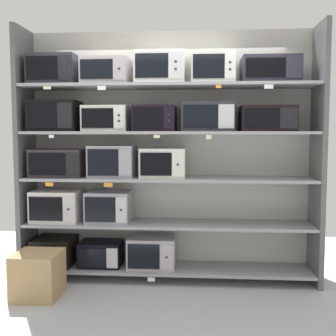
# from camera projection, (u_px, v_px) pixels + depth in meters

# --- Properties ---
(ground) EXTENTS (7.05, 6.00, 0.02)m
(ground) POSITION_uv_depth(u_px,v_px,m) (159.00, 321.00, 3.55)
(ground) COLOR #B2B7BC
(back_panel) EXTENTS (3.25, 0.04, 2.70)m
(back_panel) POSITION_uv_depth(u_px,v_px,m) (170.00, 154.00, 4.69)
(back_panel) COLOR beige
(back_panel) RESTS_ON ground
(upright_left) EXTENTS (0.05, 0.49, 2.70)m
(upright_left) POSITION_uv_depth(u_px,v_px,m) (25.00, 154.00, 4.54)
(upright_left) COLOR #5B5B5E
(upright_left) RESTS_ON ground
(upright_right) EXTENTS (0.05, 0.49, 2.70)m
(upright_right) POSITION_uv_depth(u_px,v_px,m) (318.00, 156.00, 4.32)
(upright_right) COLOR #5B5B5E
(upright_right) RESTS_ON ground
(shelf_0) EXTENTS (3.05, 0.49, 0.03)m
(shelf_0) POSITION_uv_depth(u_px,v_px,m) (168.00, 268.00, 4.53)
(shelf_0) COLOR #99999E
(shelf_0) RESTS_ON ground
(microwave_0) EXTENTS (0.42, 0.43, 0.30)m
(microwave_0) POSITION_uv_depth(u_px,v_px,m) (55.00, 251.00, 4.61)
(microwave_0) COLOR black
(microwave_0) RESTS_ON shelf_0
(microwave_1) EXTENTS (0.45, 0.34, 0.27)m
(microwave_1) POSITION_uv_depth(u_px,v_px,m) (101.00, 253.00, 4.57)
(microwave_1) COLOR black
(microwave_1) RESTS_ON shelf_0
(microwave_2) EXTENTS (0.51, 0.38, 0.33)m
(microwave_2) POSITION_uv_depth(u_px,v_px,m) (152.00, 252.00, 4.53)
(microwave_2) COLOR #BAB2BA
(microwave_2) RESTS_ON shelf_0
(price_tag_0) EXTENTS (0.08, 0.00, 0.04)m
(price_tag_0) POSITION_uv_depth(u_px,v_px,m) (47.00, 277.00, 4.38)
(price_tag_0) COLOR white
(price_tag_1) EXTENTS (0.08, 0.00, 0.04)m
(price_tag_1) POSITION_uv_depth(u_px,v_px,m) (151.00, 280.00, 4.30)
(price_tag_1) COLOR white
(shelf_1) EXTENTS (3.05, 0.49, 0.03)m
(shelf_1) POSITION_uv_depth(u_px,v_px,m) (168.00, 224.00, 4.49)
(shelf_1) COLOR #99999E
(microwave_3) EXTENTS (0.51, 0.42, 0.34)m
(microwave_3) POSITION_uv_depth(u_px,v_px,m) (58.00, 206.00, 4.56)
(microwave_3) COLOR silver
(microwave_3) RESTS_ON shelf_1
(microwave_4) EXTENTS (0.47, 0.39, 0.33)m
(microwave_4) POSITION_uv_depth(u_px,v_px,m) (109.00, 207.00, 4.52)
(microwave_4) COLOR #A39DAC
(microwave_4) RESTS_ON shelf_1
(shelf_2) EXTENTS (3.05, 0.49, 0.03)m
(shelf_2) POSITION_uv_depth(u_px,v_px,m) (168.00, 179.00, 4.45)
(shelf_2) COLOR #99999E
(microwave_5) EXTENTS (0.56, 0.39, 0.30)m
(microwave_5) POSITION_uv_depth(u_px,v_px,m) (59.00, 163.00, 4.52)
(microwave_5) COLOR #322A30
(microwave_5) RESTS_ON shelf_2
(microwave_6) EXTENTS (0.48, 0.38, 0.34)m
(microwave_6) POSITION_uv_depth(u_px,v_px,m) (112.00, 161.00, 4.47)
(microwave_6) COLOR #9B99A4
(microwave_6) RESTS_ON shelf_2
(microwave_7) EXTENTS (0.47, 0.41, 0.31)m
(microwave_7) POSITION_uv_depth(u_px,v_px,m) (163.00, 163.00, 4.44)
(microwave_7) COLOR silver
(microwave_7) RESTS_ON shelf_2
(price_tag_2) EXTENTS (0.08, 0.00, 0.04)m
(price_tag_2) POSITION_uv_depth(u_px,v_px,m) (49.00, 184.00, 4.29)
(price_tag_2) COLOR orange
(price_tag_3) EXTENTS (0.09, 0.00, 0.04)m
(price_tag_3) POSITION_uv_depth(u_px,v_px,m) (108.00, 185.00, 4.25)
(price_tag_3) COLOR orange
(shelf_3) EXTENTS (3.05, 0.49, 0.03)m
(shelf_3) POSITION_uv_depth(u_px,v_px,m) (168.00, 133.00, 4.41)
(shelf_3) COLOR #99999E
(microwave_8) EXTENTS (0.50, 0.41, 0.33)m
(microwave_8) POSITION_uv_depth(u_px,v_px,m) (55.00, 116.00, 4.48)
(microwave_8) COLOR black
(microwave_8) RESTS_ON shelf_3
(microwave_9) EXTENTS (0.47, 0.35, 0.27)m
(microwave_9) POSITION_uv_depth(u_px,v_px,m) (106.00, 119.00, 4.44)
(microwave_9) COLOR silver
(microwave_9) RESTS_ON shelf_3
(microwave_10) EXTENTS (0.44, 0.44, 0.27)m
(microwave_10) POSITION_uv_depth(u_px,v_px,m) (155.00, 119.00, 4.40)
(microwave_10) COLOR black
(microwave_10) RESTS_ON shelf_3
(microwave_11) EXTENTS (0.54, 0.33, 0.30)m
(microwave_11) POSITION_uv_depth(u_px,v_px,m) (208.00, 117.00, 4.36)
(microwave_11) COLOR #302F35
(microwave_11) RESTS_ON shelf_3
(microwave_12) EXTENTS (0.55, 0.43, 0.26)m
(microwave_12) POSITION_uv_depth(u_px,v_px,m) (267.00, 119.00, 4.32)
(microwave_12) COLOR black
(microwave_12) RESTS_ON shelf_3
(price_tag_4) EXTENTS (0.05, 0.00, 0.03)m
(price_tag_4) POSITION_uv_depth(u_px,v_px,m) (51.00, 136.00, 4.25)
(price_tag_4) COLOR white
(price_tag_5) EXTENTS (0.06, 0.00, 0.03)m
(price_tag_5) POSITION_uv_depth(u_px,v_px,m) (157.00, 136.00, 4.17)
(price_tag_5) COLOR beige
(price_tag_6) EXTENTS (0.05, 0.00, 0.05)m
(price_tag_6) POSITION_uv_depth(u_px,v_px,m) (209.00, 137.00, 4.13)
(price_tag_6) COLOR beige
(shelf_4) EXTENTS (3.05, 0.49, 0.03)m
(shelf_4) POSITION_uv_depth(u_px,v_px,m) (168.00, 86.00, 4.37)
(shelf_4) COLOR #99999E
(microwave_13) EXTENTS (0.50, 0.38, 0.32)m
(microwave_13) POSITION_uv_depth(u_px,v_px,m) (54.00, 70.00, 4.44)
(microwave_13) COLOR #28272F
(microwave_13) RESTS_ON shelf_4
(microwave_14) EXTENTS (0.49, 0.42, 0.27)m
(microwave_14) POSITION_uv_depth(u_px,v_px,m) (107.00, 72.00, 4.40)
(microwave_14) COLOR #A59EA3
(microwave_14) RESTS_ON shelf_4
(microwave_15) EXTENTS (0.51, 0.41, 0.33)m
(microwave_15) POSITION_uv_depth(u_px,v_px,m) (160.00, 68.00, 4.35)
(microwave_15) COLOR silver
(microwave_15) RESTS_ON shelf_4
(microwave_16) EXTENTS (0.44, 0.40, 0.31)m
(microwave_16) POSITION_uv_depth(u_px,v_px,m) (213.00, 69.00, 4.32)
(microwave_16) COLOR silver
(microwave_16) RESTS_ON shelf_4
(microwave_17) EXTENTS (0.58, 0.41, 0.27)m
(microwave_17) POSITION_uv_depth(u_px,v_px,m) (270.00, 70.00, 4.28)
(microwave_17) COLOR #2A2636
(microwave_17) RESTS_ON shelf_4
(price_tag_7) EXTENTS (0.08, 0.00, 0.03)m
(price_tag_7) POSITION_uv_depth(u_px,v_px,m) (47.00, 88.00, 4.21)
(price_tag_7) COLOR beige
(price_tag_8) EXTENTS (0.09, 0.00, 0.04)m
(price_tag_8) POSITION_uv_depth(u_px,v_px,m) (102.00, 88.00, 4.17)
(price_tag_8) COLOR white
(price_tag_9) EXTENTS (0.05, 0.00, 0.03)m
(price_tag_9) POSITION_uv_depth(u_px,v_px,m) (219.00, 86.00, 4.08)
(price_tag_9) COLOR orange
(price_tag_10) EXTENTS (0.09, 0.00, 0.04)m
(price_tag_10) POSITION_uv_depth(u_px,v_px,m) (269.00, 87.00, 4.05)
(price_tag_10) COLOR white
(shipping_carton) EXTENTS (0.42, 0.42, 0.43)m
(shipping_carton) POSITION_uv_depth(u_px,v_px,m) (38.00, 275.00, 4.03)
(shipping_carton) COLOR tan
(shipping_carton) RESTS_ON ground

